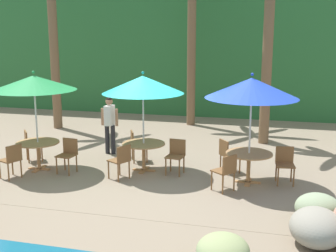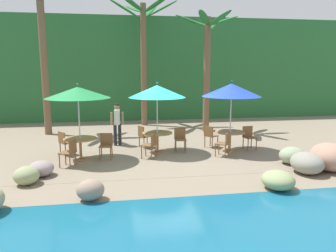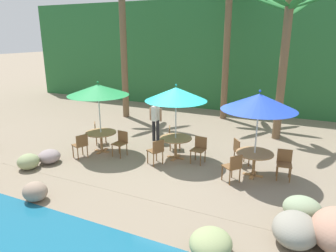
{
  "view_description": "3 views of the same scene",
  "coord_description": "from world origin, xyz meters",
  "px_view_note": "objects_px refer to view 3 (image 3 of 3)",
  "views": [
    {
      "loc": [
        3.04,
        -10.12,
        3.57
      ],
      "look_at": [
        0.38,
        0.23,
        1.24
      ],
      "focal_mm": 47.1,
      "sensor_mm": 36.0,
      "label": 1
    },
    {
      "loc": [
        -1.7,
        -11.23,
        3.05
      ],
      "look_at": [
        0.09,
        0.13,
        1.0
      ],
      "focal_mm": 34.6,
      "sensor_mm": 36.0,
      "label": 2
    },
    {
      "loc": [
        3.74,
        -8.81,
        4.1
      ],
      "look_at": [
        -0.4,
        -0.06,
        1.23
      ],
      "focal_mm": 33.04,
      "sensor_mm": 36.0,
      "label": 3
    }
  ],
  "objects_px": {
    "chair_teal_inland": "(173,136)",
    "waiter_in_white": "(156,117)",
    "dining_table_green": "(101,136)",
    "chair_green_seaward": "(121,142)",
    "umbrella_green": "(98,90)",
    "umbrella_teal": "(176,94)",
    "chair_teal_left": "(157,150)",
    "chair_blue_seaward": "(284,162)",
    "chair_green_inland": "(98,131)",
    "chair_teal_seaward": "(199,148)",
    "palm_tree_nearest": "(123,25)",
    "chair_blue_inland": "(239,150)",
    "umbrella_blue": "(259,102)",
    "dining_table_teal": "(176,141)",
    "dining_table_blue": "(254,157)",
    "chair_green_left": "(81,144)",
    "chair_blue_left": "(233,166)",
    "palm_tree_second": "(228,26)",
    "palm_tree_third": "(285,43)"
  },
  "relations": [
    {
      "from": "chair_teal_inland",
      "to": "waiter_in_white",
      "type": "distance_m",
      "value": 1.24
    },
    {
      "from": "chair_green_seaward",
      "to": "dining_table_teal",
      "type": "distance_m",
      "value": 1.92
    },
    {
      "from": "umbrella_green",
      "to": "palm_tree_nearest",
      "type": "bearing_deg",
      "value": 112.72
    },
    {
      "from": "palm_tree_second",
      "to": "waiter_in_white",
      "type": "relative_size",
      "value": 3.9
    },
    {
      "from": "umbrella_blue",
      "to": "waiter_in_white",
      "type": "distance_m",
      "value": 4.6
    },
    {
      "from": "chair_teal_left",
      "to": "chair_blue_seaward",
      "type": "xyz_separation_m",
      "value": [
        3.84,
        0.74,
        0.0
      ]
    },
    {
      "from": "chair_teal_inland",
      "to": "chair_teal_left",
      "type": "height_order",
      "value": "same"
    },
    {
      "from": "dining_table_green",
      "to": "palm_tree_nearest",
      "type": "bearing_deg",
      "value": 112.72
    },
    {
      "from": "dining_table_blue",
      "to": "chair_blue_left",
      "type": "height_order",
      "value": "chair_blue_left"
    },
    {
      "from": "dining_table_green",
      "to": "palm_tree_nearest",
      "type": "height_order",
      "value": "palm_tree_nearest"
    },
    {
      "from": "chair_blue_left",
      "to": "palm_tree_nearest",
      "type": "bearing_deg",
      "value": 143.46
    },
    {
      "from": "chair_teal_seaward",
      "to": "dining_table_green",
      "type": "bearing_deg",
      "value": -170.6
    },
    {
      "from": "chair_green_left",
      "to": "waiter_in_white",
      "type": "distance_m",
      "value": 3.11
    },
    {
      "from": "chair_green_inland",
      "to": "palm_tree_nearest",
      "type": "bearing_deg",
      "value": 108.47
    },
    {
      "from": "umbrella_teal",
      "to": "chair_teal_left",
      "type": "xyz_separation_m",
      "value": [
        -0.32,
        -0.79,
        -1.73
      ]
    },
    {
      "from": "dining_table_blue",
      "to": "dining_table_teal",
      "type": "bearing_deg",
      "value": 174.45
    },
    {
      "from": "umbrella_green",
      "to": "chair_blue_seaward",
      "type": "relative_size",
      "value": 2.96
    },
    {
      "from": "umbrella_blue",
      "to": "palm_tree_nearest",
      "type": "xyz_separation_m",
      "value": [
        -7.34,
        4.38,
        2.29
      ]
    },
    {
      "from": "waiter_in_white",
      "to": "umbrella_teal",
      "type": "bearing_deg",
      "value": -42.02
    },
    {
      "from": "chair_blue_seaward",
      "to": "waiter_in_white",
      "type": "xyz_separation_m",
      "value": [
        -4.96,
        1.35,
        0.47
      ]
    },
    {
      "from": "chair_green_inland",
      "to": "chair_blue_seaward",
      "type": "bearing_deg",
      "value": -0.68
    },
    {
      "from": "umbrella_blue",
      "to": "chair_blue_left",
      "type": "relative_size",
      "value": 3.02
    },
    {
      "from": "dining_table_teal",
      "to": "chair_blue_left",
      "type": "xyz_separation_m",
      "value": [
        2.24,
        -0.99,
        -0.1
      ]
    },
    {
      "from": "dining_table_green",
      "to": "umbrella_blue",
      "type": "relative_size",
      "value": 0.42
    },
    {
      "from": "chair_blue_inland",
      "to": "umbrella_blue",
      "type": "bearing_deg",
      "value": -47.07
    },
    {
      "from": "chair_green_seaward",
      "to": "chair_teal_seaward",
      "type": "height_order",
      "value": "same"
    },
    {
      "from": "umbrella_green",
      "to": "chair_green_inland",
      "type": "height_order",
      "value": "umbrella_green"
    },
    {
      "from": "umbrella_green",
      "to": "chair_teal_inland",
      "type": "bearing_deg",
      "value": 30.3
    },
    {
      "from": "umbrella_green",
      "to": "dining_table_blue",
      "type": "relative_size",
      "value": 2.34
    },
    {
      "from": "palm_tree_nearest",
      "to": "waiter_in_white",
      "type": "relative_size",
      "value": 4.09
    },
    {
      "from": "chair_teal_seaward",
      "to": "chair_green_inland",
      "type": "bearing_deg",
      "value": 179.69
    },
    {
      "from": "chair_teal_left",
      "to": "dining_table_green",
      "type": "bearing_deg",
      "value": 174.88
    },
    {
      "from": "umbrella_blue",
      "to": "chair_blue_seaward",
      "type": "height_order",
      "value": "umbrella_blue"
    },
    {
      "from": "chair_teal_seaward",
      "to": "palm_tree_third",
      "type": "distance_m",
      "value": 5.35
    },
    {
      "from": "dining_table_green",
      "to": "chair_green_seaward",
      "type": "height_order",
      "value": "chair_green_seaward"
    },
    {
      "from": "chair_green_left",
      "to": "umbrella_teal",
      "type": "relative_size",
      "value": 0.34
    },
    {
      "from": "chair_teal_seaward",
      "to": "dining_table_blue",
      "type": "bearing_deg",
      "value": -8.32
    },
    {
      "from": "chair_blue_inland",
      "to": "chair_green_seaward",
      "type": "bearing_deg",
      "value": -166.39
    },
    {
      "from": "dining_table_teal",
      "to": "chair_teal_inland",
      "type": "xyz_separation_m",
      "value": [
        -0.45,
        0.73,
        -0.1
      ]
    },
    {
      "from": "dining_table_teal",
      "to": "chair_blue_seaward",
      "type": "height_order",
      "value": "chair_blue_seaward"
    },
    {
      "from": "umbrella_green",
      "to": "umbrella_teal",
      "type": "relative_size",
      "value": 1.0
    },
    {
      "from": "chair_blue_left",
      "to": "palm_tree_second",
      "type": "distance_m",
      "value": 8.29
    },
    {
      "from": "chair_green_left",
      "to": "chair_blue_left",
      "type": "height_order",
      "value": "same"
    },
    {
      "from": "chair_blue_inland",
      "to": "dining_table_teal",
      "type": "bearing_deg",
      "value": -170.15
    },
    {
      "from": "umbrella_teal",
      "to": "chair_blue_inland",
      "type": "relative_size",
      "value": 2.96
    },
    {
      "from": "dining_table_green",
      "to": "palm_tree_nearest",
      "type": "xyz_separation_m",
      "value": [
        -1.97,
        4.69,
        3.96
      ]
    },
    {
      "from": "dining_table_teal",
      "to": "chair_teal_inland",
      "type": "relative_size",
      "value": 1.26
    },
    {
      "from": "dining_table_teal",
      "to": "chair_teal_seaward",
      "type": "bearing_deg",
      "value": 0.47
    },
    {
      "from": "umbrella_teal",
      "to": "palm_tree_nearest",
      "type": "relative_size",
      "value": 0.37
    },
    {
      "from": "chair_teal_left",
      "to": "chair_blue_inland",
      "type": "relative_size",
      "value": 1.0
    }
  ]
}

